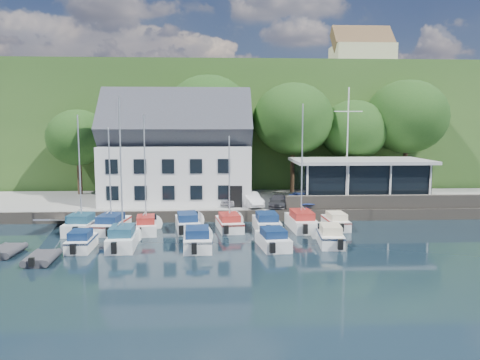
{
  "coord_description": "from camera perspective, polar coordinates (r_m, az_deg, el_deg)",
  "views": [
    {
      "loc": [
        -3.15,
        -29.47,
        8.53
      ],
      "look_at": [
        -1.22,
        9.0,
        3.94
      ],
      "focal_mm": 35.0,
      "sensor_mm": 36.0,
      "label": 1
    }
  ],
  "objects": [
    {
      "name": "harbor_building",
      "position": [
        46.24,
        -7.65,
        2.79
      ],
      "size": [
        14.4,
        8.2,
        8.7
      ],
      "primitive_type": null,
      "color": "silver",
      "rests_on": "quay"
    },
    {
      "name": "tree_2",
      "position": [
        51.37,
        -3.85,
        5.56
      ],
      "size": [
        9.42,
        9.42,
        12.88
      ],
      "primitive_type": null,
      "color": "#133810",
      "rests_on": "quay"
    },
    {
      "name": "gangway",
      "position": [
        41.6,
        -21.62,
        -5.52
      ],
      "size": [
        1.2,
        6.0,
        1.4
      ],
      "primitive_type": null,
      "color": "silver",
      "rests_on": "ground"
    },
    {
      "name": "boat_r1_3",
      "position": [
        38.2,
        -6.4,
        -5.01
      ],
      "size": [
        2.8,
        6.49,
        1.48
      ],
      "primitive_type": null,
      "rotation": [
        0.0,
        0.0,
        0.14
      ],
      "color": "white",
      "rests_on": "ground"
    },
    {
      "name": "boat_r1_0",
      "position": [
        38.57,
        -18.95,
        0.77
      ],
      "size": [
        2.48,
        5.87,
        9.46
      ],
      "primitive_type": null,
      "rotation": [
        0.0,
        0.0,
        -0.06
      ],
      "color": "white",
      "rests_on": "ground"
    },
    {
      "name": "dinghy_0",
      "position": [
        34.61,
        -26.64,
        -7.62
      ],
      "size": [
        1.91,
        3.05,
        0.69
      ],
      "primitive_type": null,
      "rotation": [
        0.0,
        0.0,
        -0.04
      ],
      "color": "#333338",
      "rests_on": "ground"
    },
    {
      "name": "dinghy_1",
      "position": [
        31.88,
        -23.04,
        -8.63
      ],
      "size": [
        1.93,
        3.08,
        0.7
      ],
      "primitive_type": null,
      "rotation": [
        0.0,
        0.0,
        0.05
      ],
      "color": "#333338",
      "rests_on": "ground"
    },
    {
      "name": "tree_4",
      "position": [
        54.09,
        13.63,
        4.05
      ],
      "size": [
        7.5,
        7.5,
        10.24
      ],
      "primitive_type": null,
      "color": "#133810",
      "rests_on": "quay"
    },
    {
      "name": "seawall",
      "position": [
        44.13,
        17.26,
        -2.55
      ],
      "size": [
        18.0,
        0.5,
        1.2
      ],
      "primitive_type": "cube",
      "color": "#5C544A",
      "rests_on": "quay"
    },
    {
      "name": "boat_r1_6",
      "position": [
        38.19,
        7.55,
        1.07
      ],
      "size": [
        2.4,
        7.06,
        9.52
      ],
      "primitive_type": null,
      "rotation": [
        0.0,
        0.0,
        0.06
      ],
      "color": "white",
      "rests_on": "ground"
    },
    {
      "name": "quay_face",
      "position": [
        41.38,
        1.55,
        -4.4
      ],
      "size": [
        60.0,
        0.3,
        1.0
      ],
      "primitive_type": "cube",
      "color": "#5C544A",
      "rests_on": "ground"
    },
    {
      "name": "boat_r1_2",
      "position": [
        37.25,
        -11.49,
        0.05
      ],
      "size": [
        2.39,
        5.31,
        8.48
      ],
      "primitive_type": null,
      "rotation": [
        0.0,
        0.0,
        0.13
      ],
      "color": "white",
      "rests_on": "ground"
    },
    {
      "name": "ground",
      "position": [
        30.84,
        3.14,
        -9.27
      ],
      "size": [
        180.0,
        180.0,
        0.0
      ],
      "primitive_type": "plane",
      "color": "black",
      "rests_on": "ground"
    },
    {
      "name": "boat_r2_4",
      "position": [
        34.19,
        10.9,
        -6.52
      ],
      "size": [
        2.27,
        5.71,
        1.46
      ],
      "primitive_type": null,
      "rotation": [
        0.0,
        0.0,
        -0.1
      ],
      "color": "white",
      "rests_on": "ground"
    },
    {
      "name": "car_blue",
      "position": [
        43.91,
        7.71,
        -2.3
      ],
      "size": [
        1.98,
        3.91,
        1.28
      ],
      "primitive_type": "imported",
      "rotation": [
        0.0,
        0.0,
        0.14
      ],
      "color": "#2E438E",
      "rests_on": "quay"
    },
    {
      "name": "quay",
      "position": [
        47.75,
        0.95,
        -2.89
      ],
      "size": [
        60.0,
        13.0,
        1.0
      ],
      "primitive_type": "cube",
      "color": "gray",
      "rests_on": "ground"
    },
    {
      "name": "tree_1",
      "position": [
        52.58,
        -11.22,
        3.84
      ],
      "size": [
        7.23,
        7.23,
        9.88
      ],
      "primitive_type": null,
      "color": "#133810",
      "rests_on": "quay"
    },
    {
      "name": "boat_r1_5",
      "position": [
        38.04,
        3.25,
        -5.04
      ],
      "size": [
        2.3,
        6.05,
        1.47
      ],
      "primitive_type": null,
      "rotation": [
        0.0,
        0.0,
        0.04
      ],
      "color": "white",
      "rests_on": "ground"
    },
    {
      "name": "boat_r2_0",
      "position": [
        33.99,
        -18.77,
        -6.92
      ],
      "size": [
        1.79,
        4.66,
        1.37
      ],
      "primitive_type": null,
      "rotation": [
        0.0,
        0.0,
        0.02
      ],
      "color": "white",
      "rests_on": "ground"
    },
    {
      "name": "tree_3",
      "position": [
        52.21,
        6.48,
        5.13
      ],
      "size": [
        8.85,
        8.85,
        12.1
      ],
      "primitive_type": null,
      "color": "#133810",
      "rests_on": "quay"
    },
    {
      "name": "flagpole",
      "position": [
        44.13,
        12.95,
        3.91
      ],
      "size": [
        2.61,
        0.2,
        10.88
      ],
      "primitive_type": null,
      "color": "silver",
      "rests_on": "quay"
    },
    {
      "name": "car_dgrey",
      "position": [
        43.13,
        4.66,
        -2.53
      ],
      "size": [
        2.3,
        4.09,
        1.12
      ],
      "primitive_type": "imported",
      "rotation": [
        0.0,
        0.0,
        -0.2
      ],
      "color": "#2E2E33",
      "rests_on": "quay"
    },
    {
      "name": "boat_r1_1",
      "position": [
        38.39,
        -15.58,
        0.32
      ],
      "size": [
        2.9,
        6.75,
        8.74
      ],
      "primitive_type": null,
      "rotation": [
        0.0,
        0.0,
        -0.13
      ],
      "color": "white",
      "rests_on": "ground"
    },
    {
      "name": "boat_r2_1",
      "position": [
        33.08,
        -14.28,
        0.01
      ],
      "size": [
        2.29,
        6.25,
        9.48
      ],
      "primitive_type": null,
      "rotation": [
        0.0,
        0.0,
        0.05
      ],
      "color": "white",
      "rests_on": "ground"
    },
    {
      "name": "boat_r2_2",
      "position": [
        32.72,
        -5.22,
        -6.99
      ],
      "size": [
        2.36,
        5.89,
        1.5
      ],
      "primitive_type": null,
      "rotation": [
        0.0,
        0.0,
        0.05
      ],
      "color": "white",
      "rests_on": "ground"
    },
    {
      "name": "car_white",
      "position": [
        43.23,
        1.32,
        -2.37
      ],
      "size": [
        2.35,
        4.15,
        1.29
      ],
      "primitive_type": "imported",
      "rotation": [
        0.0,
        0.0,
        0.27
      ],
      "color": "silver",
      "rests_on": "quay"
    },
    {
      "name": "boat_r1_4",
      "position": [
        37.66,
        -1.32,
        0.08
      ],
      "size": [
        2.7,
        6.14,
        8.26
      ],
      "primitive_type": null,
      "rotation": [
        0.0,
        0.0,
        0.13
      ],
      "color": "white",
      "rests_on": "ground"
    },
    {
      "name": "boat_r2_3",
      "position": [
        32.88,
        4.04,
        -7.01
      ],
      "size": [
        2.65,
        5.67,
        1.39
      ],
      "primitive_type": null,
      "rotation": [
        0.0,
        0.0,
        0.13
      ],
      "color": "white",
      "rests_on": "ground"
    },
    {
      "name": "tree_5",
      "position": [
        56.35,
        19.59,
        5.12
      ],
      "size": [
        9.17,
        9.17,
        12.53
      ],
      "primitive_type": null,
      "color": "#133810",
      "rests_on": "quay"
    },
    {
      "name": "farmhouse",
      "position": [
        86.04,
        14.62,
        14.31
      ],
      "size": [
        10.4,
        7.0,
        8.2
      ],
      "primitive_type": null,
      "color": "beige",
      "rests_on": "hillside"
    },
    {
      "name": "car_silver",
      "position": [
        43.99,
        -1.36,
        -2.29
      ],
      "size": [
        1.84,
        3.62,
        1.18
      ],
      "primitive_type": "imported",
      "rotation": [
        0.0,
        0.0,
        -0.13
      ],
      "color": "silver",
      "rests_on": "quay"
    },
    {
      "name": "boat_r1_7",
      "position": [
        39.48,
        11.58,
        -4.82
      ],
      "size": [
        1.88,
        5.4,
        1.35
      ],
      "primitive_type": null,
      "rotation": [
        0.0,
        0.0,
        0.04
      ],
      "color": "white",
      "rests_on": "ground"
    },
    {
      "name": "tree_0",
      "position": [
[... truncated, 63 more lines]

